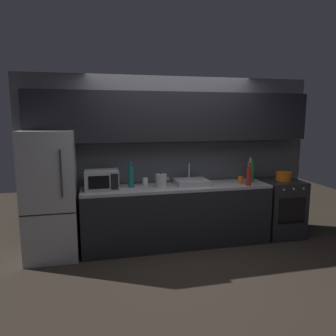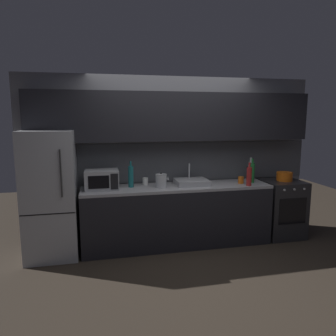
{
  "view_description": "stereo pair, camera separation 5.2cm",
  "coord_description": "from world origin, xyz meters",
  "px_view_note": "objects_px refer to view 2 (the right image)",
  "views": [
    {
      "loc": [
        -1.16,
        -3.5,
        1.9
      ],
      "look_at": [
        -0.14,
        0.9,
        1.17
      ],
      "focal_mm": 34.02,
      "sensor_mm": 36.0,
      "label": 1
    },
    {
      "loc": [
        -1.11,
        -3.51,
        1.9
      ],
      "look_at": [
        -0.14,
        0.9,
        1.17
      ],
      "focal_mm": 34.02,
      "sensor_mm": 36.0,
      "label": 2
    }
  ],
  "objects_px": {
    "oven_range": "(281,208)",
    "mug_white": "(145,181)",
    "wine_bottle_clear": "(250,171)",
    "wine_bottle_green": "(252,173)",
    "wine_bottle_red": "(249,176)",
    "cooking_pot": "(285,176)",
    "microwave": "(102,180)",
    "mug_orange": "(241,180)",
    "refrigerator": "(51,195)",
    "kettle": "(161,181)",
    "wine_bottle_teal": "(131,176)"
  },
  "relations": [
    {
      "from": "kettle",
      "to": "wine_bottle_clear",
      "type": "relative_size",
      "value": 0.6
    },
    {
      "from": "microwave",
      "to": "wine_bottle_red",
      "type": "relative_size",
      "value": 1.34
    },
    {
      "from": "mug_white",
      "to": "mug_orange",
      "type": "xyz_separation_m",
      "value": [
        1.43,
        -0.21,
        -0.0
      ]
    },
    {
      "from": "oven_range",
      "to": "wine_bottle_red",
      "type": "bearing_deg",
      "value": -162.67
    },
    {
      "from": "wine_bottle_clear",
      "to": "mug_orange",
      "type": "height_order",
      "value": "wine_bottle_clear"
    },
    {
      "from": "oven_range",
      "to": "mug_white",
      "type": "distance_m",
      "value": 2.23
    },
    {
      "from": "wine_bottle_clear",
      "to": "wine_bottle_green",
      "type": "bearing_deg",
      "value": -110.04
    },
    {
      "from": "microwave",
      "to": "cooking_pot",
      "type": "height_order",
      "value": "microwave"
    },
    {
      "from": "wine_bottle_green",
      "to": "wine_bottle_red",
      "type": "bearing_deg",
      "value": -127.07
    },
    {
      "from": "mug_white",
      "to": "oven_range",
      "type": "bearing_deg",
      "value": -4.53
    },
    {
      "from": "oven_range",
      "to": "wine_bottle_clear",
      "type": "height_order",
      "value": "wine_bottle_clear"
    },
    {
      "from": "wine_bottle_teal",
      "to": "wine_bottle_clear",
      "type": "distance_m",
      "value": 1.92
    },
    {
      "from": "kettle",
      "to": "wine_bottle_clear",
      "type": "distance_m",
      "value": 1.51
    },
    {
      "from": "wine_bottle_red",
      "to": "mug_white",
      "type": "height_order",
      "value": "wine_bottle_red"
    },
    {
      "from": "wine_bottle_red",
      "to": "wine_bottle_clear",
      "type": "height_order",
      "value": "wine_bottle_clear"
    },
    {
      "from": "kettle",
      "to": "wine_bottle_teal",
      "type": "xyz_separation_m",
      "value": [
        -0.42,
        0.11,
        0.06
      ]
    },
    {
      "from": "refrigerator",
      "to": "wine_bottle_green",
      "type": "height_order",
      "value": "refrigerator"
    },
    {
      "from": "mug_white",
      "to": "cooking_pot",
      "type": "height_order",
      "value": "cooking_pot"
    },
    {
      "from": "cooking_pot",
      "to": "microwave",
      "type": "bearing_deg",
      "value": 179.63
    },
    {
      "from": "mug_white",
      "to": "mug_orange",
      "type": "relative_size",
      "value": 1.04
    },
    {
      "from": "wine_bottle_teal",
      "to": "oven_range",
      "type": "bearing_deg",
      "value": -1.42
    },
    {
      "from": "refrigerator",
      "to": "wine_bottle_red",
      "type": "xyz_separation_m",
      "value": [
        2.78,
        -0.22,
        0.18
      ]
    },
    {
      "from": "wine_bottle_red",
      "to": "mug_white",
      "type": "xyz_separation_m",
      "value": [
        -1.47,
        0.39,
        -0.09
      ]
    },
    {
      "from": "microwave",
      "to": "wine_bottle_green",
      "type": "height_order",
      "value": "wine_bottle_green"
    },
    {
      "from": "kettle",
      "to": "mug_orange",
      "type": "xyz_separation_m",
      "value": [
        1.23,
        0.01,
        -0.05
      ]
    },
    {
      "from": "kettle",
      "to": "wine_bottle_green",
      "type": "bearing_deg",
      "value": 1.08
    },
    {
      "from": "wine_bottle_green",
      "to": "mug_orange",
      "type": "height_order",
      "value": "wine_bottle_green"
    },
    {
      "from": "kettle",
      "to": "mug_white",
      "type": "xyz_separation_m",
      "value": [
        -0.2,
        0.22,
        -0.04
      ]
    },
    {
      "from": "microwave",
      "to": "wine_bottle_green",
      "type": "xyz_separation_m",
      "value": [
        2.25,
        -0.04,
        0.02
      ]
    },
    {
      "from": "refrigerator",
      "to": "oven_range",
      "type": "distance_m",
      "value": 3.5
    },
    {
      "from": "refrigerator",
      "to": "oven_range",
      "type": "bearing_deg",
      "value": -0.02
    },
    {
      "from": "wine_bottle_red",
      "to": "mug_white",
      "type": "bearing_deg",
      "value": 165.21
    },
    {
      "from": "kettle",
      "to": "mug_white",
      "type": "distance_m",
      "value": 0.3
    },
    {
      "from": "refrigerator",
      "to": "kettle",
      "type": "distance_m",
      "value": 1.52
    },
    {
      "from": "oven_range",
      "to": "wine_bottle_red",
      "type": "relative_size",
      "value": 2.62
    },
    {
      "from": "oven_range",
      "to": "mug_white",
      "type": "relative_size",
      "value": 8.4
    },
    {
      "from": "oven_range",
      "to": "wine_bottle_green",
      "type": "relative_size",
      "value": 2.43
    },
    {
      "from": "oven_range",
      "to": "kettle",
      "type": "distance_m",
      "value": 2.04
    },
    {
      "from": "oven_range",
      "to": "wine_bottle_clear",
      "type": "xyz_separation_m",
      "value": [
        -0.47,
        0.18,
        0.6
      ]
    },
    {
      "from": "wine_bottle_teal",
      "to": "cooking_pot",
      "type": "relative_size",
      "value": 1.52
    },
    {
      "from": "oven_range",
      "to": "microwave",
      "type": "distance_m",
      "value": 2.86
    },
    {
      "from": "microwave",
      "to": "oven_range",
      "type": "bearing_deg",
      "value": -0.4
    },
    {
      "from": "kettle",
      "to": "wine_bottle_green",
      "type": "distance_m",
      "value": 1.42
    },
    {
      "from": "kettle",
      "to": "mug_orange",
      "type": "height_order",
      "value": "kettle"
    },
    {
      "from": "kettle",
      "to": "cooking_pot",
      "type": "relative_size",
      "value": 0.88
    },
    {
      "from": "wine_bottle_green",
      "to": "mug_white",
      "type": "height_order",
      "value": "wine_bottle_green"
    },
    {
      "from": "refrigerator",
      "to": "microwave",
      "type": "height_order",
      "value": "refrigerator"
    },
    {
      "from": "refrigerator",
      "to": "wine_bottle_clear",
      "type": "relative_size",
      "value": 4.77
    },
    {
      "from": "refrigerator",
      "to": "microwave",
      "type": "distance_m",
      "value": 0.7
    },
    {
      "from": "kettle",
      "to": "wine_bottle_green",
      "type": "height_order",
      "value": "wine_bottle_green"
    }
  ]
}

